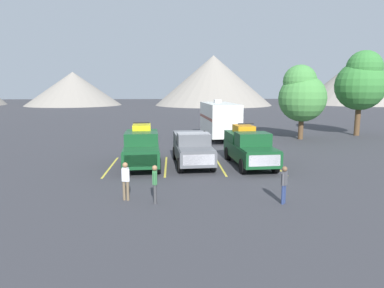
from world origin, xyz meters
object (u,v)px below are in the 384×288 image
(pickup_truck_a, at_px, (142,147))
(person_a, at_px, (155,181))
(pickup_truck_b, at_px, (192,147))
(camper_trailer_a, at_px, (220,119))
(person_b, at_px, (284,182))
(pickup_truck_c, at_px, (249,147))
(person_c, at_px, (126,179))

(pickup_truck_a, bearing_deg, person_a, -80.65)
(pickup_truck_b, height_order, camper_trailer_a, camper_trailer_a)
(pickup_truck_a, distance_m, pickup_truck_b, 3.13)
(pickup_truck_b, distance_m, camper_trailer_a, 10.74)
(person_a, relative_size, person_b, 1.02)
(pickup_truck_c, bearing_deg, pickup_truck_b, 174.86)
(pickup_truck_c, xyz_separation_m, person_a, (-5.48, -6.84, -0.23))
(pickup_truck_a, height_order, camper_trailer_a, camper_trailer_a)
(pickup_truck_c, bearing_deg, person_a, -128.67)
(camper_trailer_a, bearing_deg, person_b, -89.14)
(pickup_truck_a, xyz_separation_m, camper_trailer_a, (6.23, 10.39, 0.73))
(camper_trailer_a, xyz_separation_m, person_a, (-5.08, -17.40, -1.00))
(pickup_truck_c, bearing_deg, person_c, -136.55)
(pickup_truck_b, xyz_separation_m, person_b, (3.37, -7.54, -0.16))
(person_a, distance_m, person_c, 1.35)
(pickup_truck_a, height_order, person_c, pickup_truck_a)
(camper_trailer_a, xyz_separation_m, person_c, (-6.35, -16.95, -0.97))
(pickup_truck_a, relative_size, pickup_truck_b, 1.01)
(pickup_truck_b, xyz_separation_m, camper_trailer_a, (3.11, 10.24, 0.85))
(person_a, xyz_separation_m, person_b, (5.35, -0.38, -0.01))
(camper_trailer_a, bearing_deg, pickup_truck_b, -106.87)
(pickup_truck_c, distance_m, person_b, 7.23)
(person_a, bearing_deg, pickup_truck_a, 99.35)
(camper_trailer_a, xyz_separation_m, person_b, (0.27, -17.78, -1.01))
(pickup_truck_b, bearing_deg, person_b, -65.90)
(person_a, bearing_deg, pickup_truck_c, 51.33)
(person_c, bearing_deg, pickup_truck_b, 64.20)
(pickup_truck_b, distance_m, person_c, 7.45)
(pickup_truck_b, distance_m, person_a, 7.43)
(pickup_truck_c, height_order, person_c, pickup_truck_c)
(person_c, bearing_deg, pickup_truck_a, 88.98)
(camper_trailer_a, height_order, person_b, camper_trailer_a)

